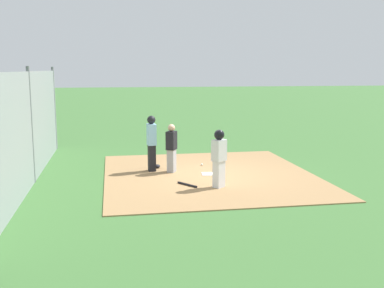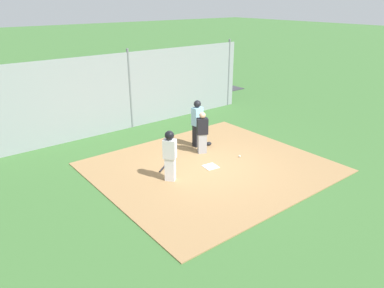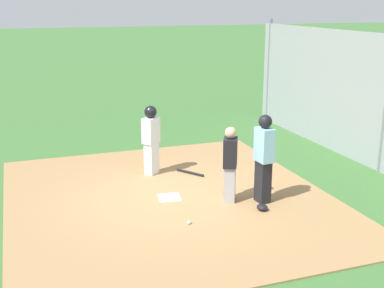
{
  "view_description": "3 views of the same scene",
  "coord_description": "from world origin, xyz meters",
  "px_view_note": "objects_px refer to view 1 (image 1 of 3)",
  "views": [
    {
      "loc": [
        13.65,
        -2.95,
        3.27
      ],
      "look_at": [
        -0.08,
        -0.52,
        0.99
      ],
      "focal_mm": 43.02,
      "sensor_mm": 36.0,
      "label": 1
    },
    {
      "loc": [
        7.27,
        8.22,
        5.27
      ],
      "look_at": [
        0.48,
        -0.39,
        0.84
      ],
      "focal_mm": 34.13,
      "sensor_mm": 36.0,
      "label": 2
    },
    {
      "loc": [
        -9.24,
        2.79,
        3.92
      ],
      "look_at": [
        0.56,
        -0.69,
        0.96
      ],
      "focal_mm": 47.35,
      "sensor_mm": 36.0,
      "label": 3
    }
  ],
  "objects_px": {
    "catcher": "(172,148)",
    "umpire": "(152,142)",
    "home_plate": "(209,174)",
    "runner": "(219,155)",
    "baseball": "(202,164)",
    "catcher_mask": "(157,166)",
    "baseball_bat": "(187,185)"
  },
  "relations": [
    {
      "from": "catcher_mask",
      "to": "runner",
      "type": "bearing_deg",
      "value": 27.27
    },
    {
      "from": "runner",
      "to": "baseball_bat",
      "type": "relative_size",
      "value": 2.16
    },
    {
      "from": "catcher",
      "to": "umpire",
      "type": "relative_size",
      "value": 0.86
    },
    {
      "from": "home_plate",
      "to": "runner",
      "type": "height_order",
      "value": "runner"
    },
    {
      "from": "runner",
      "to": "catcher_mask",
      "type": "bearing_deg",
      "value": -11.52
    },
    {
      "from": "umpire",
      "to": "baseball_bat",
      "type": "height_order",
      "value": "umpire"
    },
    {
      "from": "baseball",
      "to": "catcher",
      "type": "bearing_deg",
      "value": -55.59
    },
    {
      "from": "catcher",
      "to": "home_plate",
      "type": "bearing_deg",
      "value": 0.81
    },
    {
      "from": "catcher",
      "to": "catcher_mask",
      "type": "height_order",
      "value": "catcher"
    },
    {
      "from": "baseball_bat",
      "to": "catcher_mask",
      "type": "height_order",
      "value": "catcher_mask"
    },
    {
      "from": "baseball_bat",
      "to": "catcher_mask",
      "type": "xyz_separation_m",
      "value": [
        -2.46,
        -0.6,
        0.03
      ]
    },
    {
      "from": "umpire",
      "to": "baseball",
      "type": "distance_m",
      "value": 2.03
    },
    {
      "from": "baseball",
      "to": "catcher_mask",
      "type": "bearing_deg",
      "value": -85.52
    },
    {
      "from": "catcher",
      "to": "baseball_bat",
      "type": "distance_m",
      "value": 1.97
    },
    {
      "from": "baseball_bat",
      "to": "baseball",
      "type": "height_order",
      "value": "baseball"
    },
    {
      "from": "baseball_bat",
      "to": "runner",
      "type": "bearing_deg",
      "value": 33.95
    },
    {
      "from": "home_plate",
      "to": "catcher",
      "type": "bearing_deg",
      "value": -116.31
    },
    {
      "from": "home_plate",
      "to": "umpire",
      "type": "bearing_deg",
      "value": -115.22
    },
    {
      "from": "umpire",
      "to": "catcher_mask",
      "type": "height_order",
      "value": "umpire"
    },
    {
      "from": "catcher",
      "to": "baseball_bat",
      "type": "height_order",
      "value": "catcher"
    },
    {
      "from": "home_plate",
      "to": "umpire",
      "type": "distance_m",
      "value": 2.1
    },
    {
      "from": "home_plate",
      "to": "umpire",
      "type": "xyz_separation_m",
      "value": [
        -0.8,
        -1.7,
        0.93
      ]
    },
    {
      "from": "home_plate",
      "to": "baseball_bat",
      "type": "height_order",
      "value": "baseball_bat"
    },
    {
      "from": "catcher",
      "to": "baseball",
      "type": "bearing_deg",
      "value": 61.53
    },
    {
      "from": "home_plate",
      "to": "catcher",
      "type": "relative_size",
      "value": 0.29
    },
    {
      "from": "catcher_mask",
      "to": "baseball",
      "type": "distance_m",
      "value": 1.54
    },
    {
      "from": "home_plate",
      "to": "runner",
      "type": "distance_m",
      "value": 1.83
    },
    {
      "from": "umpire",
      "to": "baseball",
      "type": "height_order",
      "value": "umpire"
    },
    {
      "from": "catcher",
      "to": "baseball",
      "type": "distance_m",
      "value": 1.57
    },
    {
      "from": "umpire",
      "to": "runner",
      "type": "height_order",
      "value": "umpire"
    },
    {
      "from": "catcher",
      "to": "umpire",
      "type": "height_order",
      "value": "umpire"
    },
    {
      "from": "catcher_mask",
      "to": "baseball_bat",
      "type": "bearing_deg",
      "value": 13.78
    }
  ]
}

